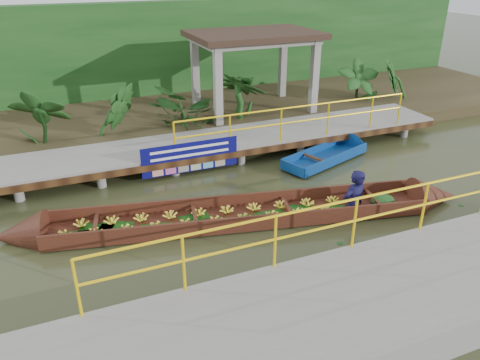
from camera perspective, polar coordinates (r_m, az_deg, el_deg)
name	(u,v)px	position (r m, az deg, el deg)	size (l,w,h in m)	color
ground	(246,211)	(11.21, 0.78, -3.82)	(80.00, 80.00, 0.00)	#32351A
land_strip	(166,115)	(17.72, -9.00, 7.83)	(30.00, 8.00, 0.45)	#2F2617
far_dock	(201,145)	(13.93, -4.77, 4.28)	(16.00, 2.06, 1.66)	gray
near_dock	(399,296)	(8.58, 18.83, -13.24)	(18.00, 2.40, 1.73)	gray
pavilion	(254,43)	(16.98, 1.70, 16.36)	(4.40, 3.00, 3.00)	gray
foliage_backdrop	(147,55)	(19.68, -11.25, 14.74)	(30.00, 0.80, 4.00)	#143F14
vendor_boat	(257,209)	(10.77, 2.06, -3.57)	(10.72, 3.25, 2.34)	#35180E
moored_blue_boat	(342,150)	(14.71, 12.29, 3.54)	(3.49, 1.95, 0.81)	navy
blue_banner	(191,157)	(12.89, -6.05, 2.83)	(2.73, 0.04, 0.85)	#0B0B5A
tropical_plants	(239,98)	(16.04, -0.08, 9.98)	(14.22, 1.22, 1.53)	#143F14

